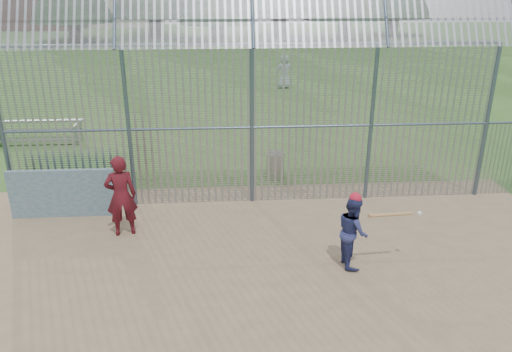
{
  "coord_description": "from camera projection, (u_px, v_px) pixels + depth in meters",
  "views": [
    {
      "loc": [
        -0.71,
        -8.37,
        5.41
      ],
      "look_at": [
        0.0,
        2.0,
        1.3
      ],
      "focal_mm": 35.0,
      "sensor_mm": 36.0,
      "label": 1
    }
  ],
  "objects": [
    {
      "name": "ground",
      "position": [
        263.0,
        275.0,
        9.8
      ],
      "size": [
        120.0,
        120.0,
        0.0
      ],
      "primitive_type": "plane",
      "color": "#2D511E",
      "rests_on": "ground"
    },
    {
      "name": "dirt_infield",
      "position": [
        265.0,
        289.0,
        9.33
      ],
      "size": [
        14.0,
        10.0,
        0.02
      ],
      "primitive_type": "cube",
      "color": "#756047",
      "rests_on": "ground"
    },
    {
      "name": "dugout_wall",
      "position": [
        63.0,
        193.0,
        11.97
      ],
      "size": [
        2.5,
        0.12,
        1.2
      ],
      "primitive_type": "cube",
      "color": "#38566B",
      "rests_on": "dirt_infield"
    },
    {
      "name": "batter",
      "position": [
        353.0,
        231.0,
        9.87
      ],
      "size": [
        0.6,
        0.75,
        1.47
      ],
      "primitive_type": "imported",
      "rotation": [
        0.0,
        0.0,
        1.63
      ],
      "color": "navy",
      "rests_on": "dirt_infield"
    },
    {
      "name": "onlooker",
      "position": [
        121.0,
        196.0,
        11.01
      ],
      "size": [
        0.77,
        0.6,
        1.87
      ],
      "primitive_type": "imported",
      "rotation": [
        0.0,
        0.0,
        3.38
      ],
      "color": "maroon",
      "rests_on": "dirt_infield"
    },
    {
      "name": "bg_kid_standing",
      "position": [
        284.0,
        71.0,
        26.24
      ],
      "size": [
        0.95,
        0.69,
        1.79
      ],
      "primitive_type": "imported",
      "rotation": [
        0.0,
        0.0,
        3.29
      ],
      "color": "gray",
      "rests_on": "ground"
    },
    {
      "name": "batting_gear",
      "position": [
        366.0,
        203.0,
        9.62
      ],
      "size": [
        1.45,
        0.33,
        0.5
      ],
      "color": "#B7182F",
      "rests_on": "ground"
    },
    {
      "name": "trash_can",
      "position": [
        275.0,
        165.0,
        14.51
      ],
      "size": [
        0.56,
        0.56,
        0.82
      ],
      "color": "gray",
      "rests_on": "ground"
    },
    {
      "name": "bleacher",
      "position": [
        38.0,
        132.0,
        17.56
      ],
      "size": [
        3.0,
        0.95,
        0.72
      ],
      "color": "slate",
      "rests_on": "ground"
    },
    {
      "name": "backstop_fence",
      "position": [
        325.0,
        113.0,
        12.23
      ],
      "size": [
        20.09,
        0.81,
        5.3
      ],
      "color": "#47566B",
      "rests_on": "ground"
    }
  ]
}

